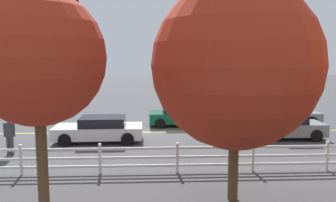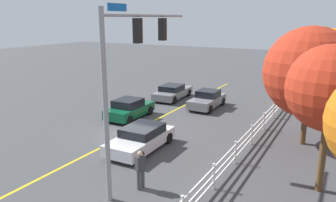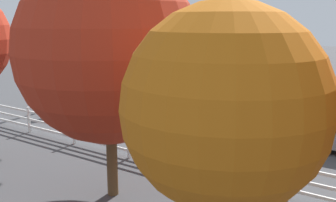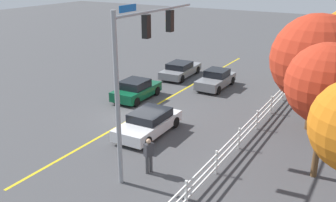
% 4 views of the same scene
% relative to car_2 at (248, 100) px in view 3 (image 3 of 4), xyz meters
% --- Properties ---
extents(ground_plane, '(120.00, 120.00, 0.00)m').
position_rel_car_2_xyz_m(ground_plane, '(2.39, 1.89, -0.68)').
color(ground_plane, '#444447').
extents(lane_center_stripe, '(28.00, 0.16, 0.01)m').
position_rel_car_2_xyz_m(lane_center_stripe, '(-1.61, 1.89, -0.68)').
color(lane_center_stripe, gold).
rests_on(lane_center_stripe, ground_plane).
extents(signal_assembly, '(6.24, 0.38, 7.48)m').
position_rel_car_2_xyz_m(signal_assembly, '(7.79, 5.73, 4.52)').
color(signal_assembly, gray).
rests_on(signal_assembly, ground_plane).
extents(car_2, '(4.03, 2.01, 1.41)m').
position_rel_car_2_xyz_m(car_2, '(0.00, 0.00, 0.00)').
color(car_2, '#0C4C2D').
rests_on(car_2, ground_plane).
extents(car_3, '(4.52, 2.09, 1.29)m').
position_rel_car_2_xyz_m(car_3, '(4.47, 3.97, -0.04)').
color(car_3, silver).
rests_on(car_3, ground_plane).
extents(pedestrian, '(0.47, 0.39, 1.69)m').
position_rel_car_2_xyz_m(pedestrian, '(8.07, 6.34, 0.25)').
color(pedestrian, '#3F3F42').
rests_on(pedestrian, ground_plane).
extents(white_rail_fence, '(26.10, 0.10, 1.15)m').
position_rel_car_2_xyz_m(white_rail_fence, '(-0.61, 8.99, -0.08)').
color(white_rail_fence, white).
rests_on(white_rail_fence, ground_plane).
extents(tree_3, '(3.33, 3.33, 5.27)m').
position_rel_car_2_xyz_m(tree_3, '(-5.21, 13.78, 2.91)').
color(tree_3, brown).
rests_on(tree_3, ground_plane).
extents(tree_5, '(4.96, 4.96, 6.59)m').
position_rel_car_2_xyz_m(tree_5, '(-0.68, 11.54, 3.42)').
color(tree_5, brown).
rests_on(tree_5, ground_plane).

